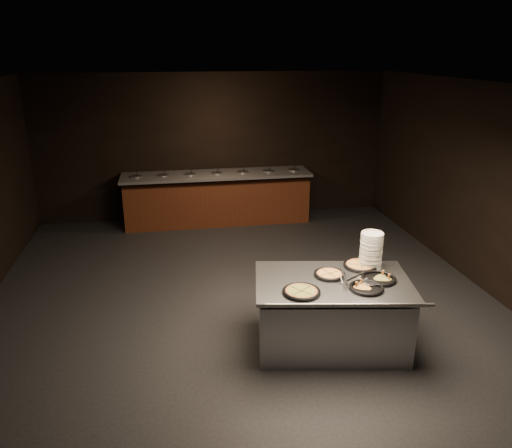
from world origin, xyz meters
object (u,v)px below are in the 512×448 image
object	(u,v)px
pan_veggie_whole	(301,291)
serving_counter	(331,314)
plate_stack	(371,250)
pan_cheese_whole	(329,274)

from	to	relation	value
pan_veggie_whole	serving_counter	bearing A→B (deg)	28.20
serving_counter	pan_veggie_whole	xyz separation A→B (m)	(-0.43, -0.23, 0.45)
serving_counter	plate_stack	size ratio (longest dim) A/B	4.46
serving_counter	plate_stack	world-z (taller)	plate_stack
pan_veggie_whole	pan_cheese_whole	size ratio (longest dim) A/B	1.14
serving_counter	pan_veggie_whole	distance (m)	0.67
plate_stack	serving_counter	bearing A→B (deg)	-151.92
serving_counter	plate_stack	xyz separation A→B (m)	(0.56, 0.30, 0.65)
serving_counter	plate_stack	bearing A→B (deg)	37.84
plate_stack	pan_cheese_whole	size ratio (longest dim) A/B	1.18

